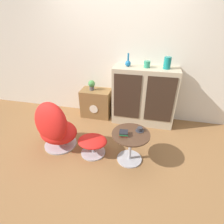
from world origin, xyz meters
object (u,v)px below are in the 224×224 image
object	(u,v)px
vase_inner_right	(167,63)
teacup	(140,130)
tv_console	(96,103)
potted_plant	(92,85)
ottoman	(93,143)
vase_inner_left	(147,64)
sideboard	(144,96)
egg_chair	(55,128)
book_stack	(124,133)
vase_leftmost	(128,63)
coffee_table	(130,144)

from	to	relation	value
vase_inner_right	teacup	world-z (taller)	vase_inner_right
tv_console	potted_plant	xyz separation A→B (m)	(-0.08, 0.00, 0.40)
ottoman	vase_inner_left	bearing A→B (deg)	59.02
sideboard	teacup	distance (m)	1.02
egg_chair	potted_plant	world-z (taller)	egg_chair
potted_plant	book_stack	world-z (taller)	potted_plant
sideboard	vase_leftmost	world-z (taller)	vase_leftmost
vase_inner_left	book_stack	world-z (taller)	vase_inner_left
tv_console	potted_plant	size ratio (longest dim) A/B	3.02
sideboard	potted_plant	bearing A→B (deg)	178.20
sideboard	coffee_table	xyz separation A→B (m)	(-0.09, -1.12, -0.25)
sideboard	coffee_table	world-z (taller)	sideboard
vase_leftmost	potted_plant	distance (m)	0.85
tv_console	potted_plant	bearing A→B (deg)	179.68
vase_leftmost	vase_inner_right	size ratio (longest dim) A/B	1.15
teacup	book_stack	distance (m)	0.25
vase_leftmost	vase_inner_right	xyz separation A→B (m)	(0.66, 0.00, 0.04)
vase_inner_right	vase_leftmost	bearing A→B (deg)	-180.00
ottoman	book_stack	distance (m)	0.57
vase_inner_left	potted_plant	distance (m)	1.14
vase_leftmost	vase_inner_left	distance (m)	0.33
vase_inner_right	book_stack	bearing A→B (deg)	-113.74
egg_chair	vase_inner_left	xyz separation A→B (m)	(1.27, 1.09, 0.78)
tv_console	coffee_table	xyz separation A→B (m)	(0.86, -1.15, 0.02)
tv_console	vase_inner_right	bearing A→B (deg)	-1.25
coffee_table	potted_plant	world-z (taller)	potted_plant
ottoman	potted_plant	xyz separation A→B (m)	(-0.37, 1.14, 0.48)
sideboard	egg_chair	xyz separation A→B (m)	(-1.27, -1.09, -0.17)
vase_leftmost	book_stack	world-z (taller)	vase_leftmost
ottoman	coffee_table	size ratio (longest dim) A/B	0.84
tv_console	egg_chair	xyz separation A→B (m)	(-0.32, -1.12, 0.09)
tv_console	teacup	distance (m)	1.45
vase_inner_right	sideboard	bearing A→B (deg)	-179.34
ottoman	book_stack	world-z (taller)	book_stack
vase_inner_left	egg_chair	bearing A→B (deg)	-139.34
tv_console	vase_inner_left	world-z (taller)	vase_inner_left
vase_inner_left	book_stack	xyz separation A→B (m)	(-0.19, -1.17, -0.65)
ottoman	coffee_table	distance (m)	0.58
vase_leftmost	vase_inner_left	xyz separation A→B (m)	(0.33, 0.00, -0.00)
egg_chair	tv_console	bearing A→B (deg)	74.24
tv_console	vase_inner_right	distance (m)	1.57
sideboard	ottoman	distance (m)	1.33
vase_inner_left	tv_console	bearing A→B (deg)	178.32
egg_chair	book_stack	size ratio (longest dim) A/B	6.47
sideboard	vase_inner_right	bearing A→B (deg)	0.66
tv_console	ottoman	world-z (taller)	tv_console
tv_console	teacup	bearing A→B (deg)	-47.29
vase_inner_right	teacup	bearing A→B (deg)	-106.89
ottoman	vase_inner_left	world-z (taller)	vase_inner_left
coffee_table	egg_chair	bearing A→B (deg)	178.58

